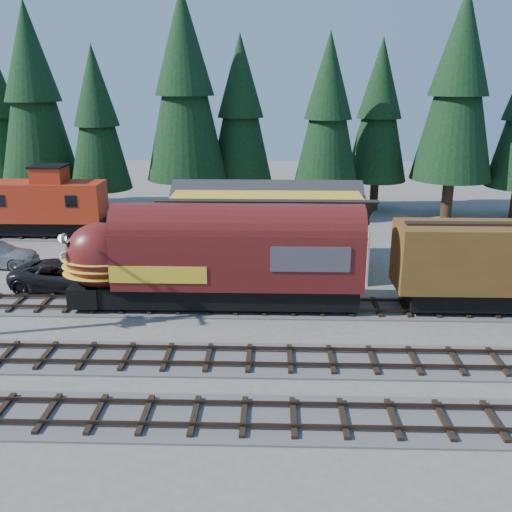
{
  "coord_description": "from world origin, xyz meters",
  "views": [
    {
      "loc": [
        0.38,
        -24.44,
        11.92
      ],
      "look_at": [
        -0.47,
        4.0,
        2.94
      ],
      "focal_mm": 40.0,
      "sensor_mm": 36.0,
      "label": 1
    }
  ],
  "objects_px": {
    "locomotive": "(207,263)",
    "caboose": "(41,204)",
    "pickup_truck_a": "(65,275)",
    "depot": "(266,225)"
  },
  "relations": [
    {
      "from": "depot",
      "to": "pickup_truck_a",
      "type": "relative_size",
      "value": 2.1
    },
    {
      "from": "depot",
      "to": "locomotive",
      "type": "relative_size",
      "value": 0.8
    },
    {
      "from": "depot",
      "to": "caboose",
      "type": "relative_size",
      "value": 1.3
    },
    {
      "from": "locomotive",
      "to": "caboose",
      "type": "distance_m",
      "value": 20.07
    },
    {
      "from": "pickup_truck_a",
      "to": "locomotive",
      "type": "bearing_deg",
      "value": -101.9
    },
    {
      "from": "depot",
      "to": "locomotive",
      "type": "xyz_separation_m",
      "value": [
        -3.06,
        -6.5,
        -0.43
      ]
    },
    {
      "from": "pickup_truck_a",
      "to": "depot",
      "type": "bearing_deg",
      "value": -66.85
    },
    {
      "from": "caboose",
      "to": "pickup_truck_a",
      "type": "height_order",
      "value": "caboose"
    },
    {
      "from": "locomotive",
      "to": "caboose",
      "type": "relative_size",
      "value": 1.62
    },
    {
      "from": "locomotive",
      "to": "pickup_truck_a",
      "type": "bearing_deg",
      "value": 163.54
    }
  ]
}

